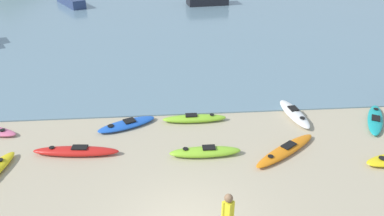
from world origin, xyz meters
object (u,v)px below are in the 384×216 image
(kayak_on_sand_2, at_px, (286,150))
(kayak_on_sand_1, at_px, (205,152))
(kayak_on_sand_3, at_px, (127,124))
(person_near_foreground, at_px, (228,216))
(kayak_on_sand_9, at_px, (194,118))
(kayak_on_sand_5, at_px, (76,151))
(kayak_on_sand_6, at_px, (294,114))
(kayak_on_sand_4, at_px, (375,119))
(moored_boat_3, at_px, (70,1))

(kayak_on_sand_2, bearing_deg, kayak_on_sand_1, 178.61)
(kayak_on_sand_3, distance_m, person_near_foreground, 7.64)
(kayak_on_sand_9, xyz_separation_m, person_near_foreground, (0.29, -7.05, 0.85))
(kayak_on_sand_3, height_order, kayak_on_sand_5, kayak_on_sand_5)
(kayak_on_sand_1, distance_m, kayak_on_sand_2, 3.17)
(kayak_on_sand_2, bearing_deg, person_near_foreground, -125.62)
(kayak_on_sand_1, distance_m, kayak_on_sand_5, 5.02)
(kayak_on_sand_2, height_order, kayak_on_sand_6, kayak_on_sand_6)
(kayak_on_sand_4, distance_m, kayak_on_sand_9, 8.15)
(kayak_on_sand_6, bearing_deg, kayak_on_sand_1, -148.18)
(kayak_on_sand_4, xyz_separation_m, kayak_on_sand_5, (-12.93, -1.51, 0.03))
(kayak_on_sand_6, bearing_deg, kayak_on_sand_3, -178.01)
(kayak_on_sand_6, xyz_separation_m, person_near_foreground, (-4.33, -7.10, 0.83))
(kayak_on_sand_5, height_order, kayak_on_sand_6, kayak_on_sand_6)
(kayak_on_sand_1, xyz_separation_m, kayak_on_sand_3, (-3.19, 2.49, -0.05))
(kayak_on_sand_1, xyz_separation_m, kayak_on_sand_6, (4.44, 2.75, 0.00))
(moored_boat_3, bearing_deg, kayak_on_sand_3, -73.51)
(kayak_on_sand_4, bearing_deg, kayak_on_sand_9, 175.00)
(kayak_on_sand_3, height_order, kayak_on_sand_9, kayak_on_sand_9)
(kayak_on_sand_2, xyz_separation_m, kayak_on_sand_3, (-6.36, 2.57, -0.01))
(kayak_on_sand_5, bearing_deg, kayak_on_sand_9, 24.77)
(kayak_on_sand_1, relative_size, kayak_on_sand_9, 0.96)
(moored_boat_3, bearing_deg, kayak_on_sand_6, -58.77)
(kayak_on_sand_1, bearing_deg, kayak_on_sand_5, 174.51)
(kayak_on_sand_3, relative_size, person_near_foreground, 1.54)
(kayak_on_sand_4, height_order, kayak_on_sand_9, kayak_on_sand_9)
(kayak_on_sand_4, relative_size, kayak_on_sand_6, 1.03)
(kayak_on_sand_3, bearing_deg, person_near_foreground, -64.23)
(kayak_on_sand_5, xyz_separation_m, person_near_foreground, (5.11, -4.82, 0.84))
(kayak_on_sand_1, bearing_deg, kayak_on_sand_9, 93.86)
(kayak_on_sand_5, bearing_deg, kayak_on_sand_1, -5.49)
(kayak_on_sand_3, xyz_separation_m, kayak_on_sand_4, (11.12, -0.50, 0.00))
(kayak_on_sand_3, xyz_separation_m, kayak_on_sand_9, (3.01, 0.21, 0.03))
(kayak_on_sand_2, relative_size, kayak_on_sand_6, 1.11)
(moored_boat_3, bearing_deg, kayak_on_sand_2, -63.52)
(kayak_on_sand_1, xyz_separation_m, kayak_on_sand_4, (7.93, 1.99, -0.05))
(kayak_on_sand_4, relative_size, kayak_on_sand_9, 1.01)
(kayak_on_sand_2, distance_m, person_near_foreground, 5.32)
(kayak_on_sand_5, bearing_deg, kayak_on_sand_4, 6.67)
(kayak_on_sand_1, relative_size, kayak_on_sand_4, 0.95)
(kayak_on_sand_3, xyz_separation_m, kayak_on_sand_5, (-1.81, -2.01, 0.04))
(kayak_on_sand_3, bearing_deg, kayak_on_sand_6, 1.99)
(person_near_foreground, bearing_deg, kayak_on_sand_9, 92.37)
(kayak_on_sand_1, bearing_deg, person_near_foreground, -88.57)
(moored_boat_3, bearing_deg, kayak_on_sand_4, -54.07)
(kayak_on_sand_2, height_order, kayak_on_sand_9, kayak_on_sand_9)
(kayak_on_sand_5, height_order, person_near_foreground, person_near_foreground)
(kayak_on_sand_9, bearing_deg, moored_boat_3, 112.76)
(kayak_on_sand_5, height_order, kayak_on_sand_9, kayak_on_sand_5)
(kayak_on_sand_2, height_order, person_near_foreground, person_near_foreground)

